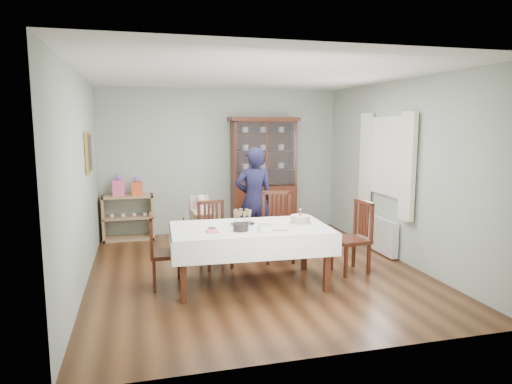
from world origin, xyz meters
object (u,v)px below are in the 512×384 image
object	(u,v)px
china_cabinet	(264,173)
chair_far_right	(278,240)
high_chair	(201,231)
birthday_cake	(300,220)
gift_bag_pink	(118,186)
chair_far_left	(216,248)
chair_end_right	(351,251)
champagne_tray	(243,220)
sideboard	(128,217)
woman	(254,200)
dining_table	(250,255)
gift_bag_orange	(137,187)
chair_end_left	(166,266)

from	to	relation	value
china_cabinet	chair_far_right	xyz separation A→B (m)	(-0.29, -1.87, -0.82)
china_cabinet	high_chair	world-z (taller)	china_cabinet
birthday_cake	gift_bag_pink	world-z (taller)	gift_bag_pink
chair_far_left	gift_bag_pink	size ratio (longest dim) A/B	2.48
china_cabinet	chair_end_right	world-z (taller)	china_cabinet
birthday_cake	gift_bag_pink	xyz separation A→B (m)	(-2.37, 2.79, 0.15)
chair_far_right	champagne_tray	bearing A→B (deg)	-125.25
sideboard	woman	distance (m)	2.41
chair_far_right	woman	xyz separation A→B (m)	(-0.22, 0.60, 0.53)
woman	chair_far_right	bearing A→B (deg)	114.26
chair_far_left	woman	bearing A→B (deg)	30.37
woman	dining_table	bearing A→B (deg)	78.04
chair_far_left	dining_table	bearing A→B (deg)	-82.19
chair_end_right	high_chair	world-z (taller)	chair_end_right
high_chair	gift_bag_orange	distance (m)	1.66
china_cabinet	gift_bag_pink	distance (m)	2.65
dining_table	champagne_tray	size ratio (longest dim) A/B	6.32
woman	gift_bag_pink	distance (m)	2.49
chair_far_left	high_chair	xyz separation A→B (m)	(-0.10, 0.73, 0.09)
chair_end_right	chair_far_left	bearing A→B (deg)	-118.88
champagne_tray	gift_bag_orange	size ratio (longest dim) A/B	0.97
sideboard	chair_far_left	world-z (taller)	chair_far_left
chair_end_right	birthday_cake	distance (m)	0.96
sideboard	birthday_cake	world-z (taller)	birthday_cake
dining_table	chair_far_left	distance (m)	0.91
china_cabinet	chair_far_right	distance (m)	2.06
dining_table	chair_end_right	bearing A→B (deg)	5.26
china_cabinet	chair_far_right	world-z (taller)	china_cabinet
china_cabinet	gift_bag_orange	world-z (taller)	china_cabinet
chair_far_left	chair_end_right	xyz separation A→B (m)	(1.79, -0.72, 0.02)
dining_table	woman	world-z (taller)	woman
dining_table	gift_bag_orange	xyz separation A→B (m)	(-1.37, 2.80, 0.56)
sideboard	birthday_cake	xyz separation A→B (m)	(2.22, -2.81, 0.41)
champagne_tray	gift_bag_orange	distance (m)	2.97
birthday_cake	gift_bag_pink	distance (m)	3.66
chair_end_left	gift_bag_pink	xyz separation A→B (m)	(-0.64, 2.62, 0.69)
gift_bag_pink	chair_end_left	bearing A→B (deg)	-76.15
chair_end_right	gift_bag_orange	world-z (taller)	gift_bag_orange
birthday_cake	woman	bearing A→B (deg)	98.70
champagne_tray	chair_far_left	bearing A→B (deg)	108.51
woman	high_chair	distance (m)	0.98
chair_far_left	gift_bag_pink	distance (m)	2.49
gift_bag_orange	champagne_tray	bearing A→B (deg)	-63.79
dining_table	gift_bag_orange	world-z (taller)	gift_bag_orange
dining_table	chair_far_right	bearing A→B (deg)	54.41
champagne_tray	birthday_cake	distance (m)	0.75
china_cabinet	champagne_tray	bearing A→B (deg)	-110.97
chair_far_right	chair_end_left	distance (m)	1.86
chair_far_left	woman	world-z (taller)	woman
chair_far_left	high_chair	world-z (taller)	high_chair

